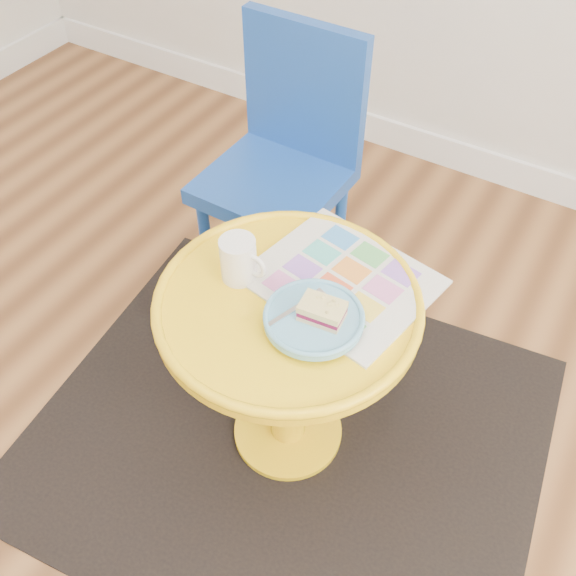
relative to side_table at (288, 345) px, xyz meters
The scene contains 9 objects.
room_walls 1.24m from the side_table, 162.45° to the left, with size 4.00×4.00×4.00m.
rug 0.38m from the side_table, ahead, with size 1.30×1.10×0.01m, color black.
side_table is the anchor object (origin of this frame).
chair 0.60m from the side_table, 121.93° to the left, with size 0.37×0.37×0.82m.
newspaper 0.20m from the side_table, 57.95° to the left, with size 0.36×0.31×0.01m, color silver.
mug 0.24m from the side_table, behind, with size 0.11×0.08×0.10m.
plate 0.19m from the side_table, 20.74° to the right, with size 0.20×0.20×0.02m.
cake_slice 0.22m from the side_table, 14.80° to the right, with size 0.09×0.07×0.04m.
fork 0.19m from the side_table, 32.18° to the right, with size 0.06×0.14×0.00m.
Camera 1 is at (0.61, -0.13, 1.54)m, focal length 40.00 mm.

